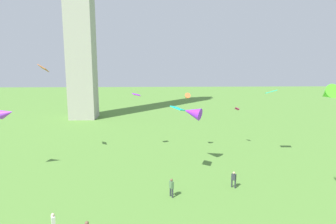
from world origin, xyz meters
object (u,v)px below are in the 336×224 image
Objects in this scene: person_3 at (53,223)px; kite_flying_3 at (136,95)px; person_2 at (234,179)px; kite_flying_0 at (237,109)px; kite_flying_5 at (271,92)px; kite_flying_2 at (192,112)px; kite_flying_8 at (328,94)px; kite_flying_7 at (187,97)px; kite_flying_4 at (178,108)px; person_1 at (171,187)px; kite_flying_1 at (43,68)px; kite_flying_6 at (7,113)px.

person_3 is 20.53m from kite_flying_3.
kite_flying_3 reaches higher than person_2.
kite_flying_0 is at bearing -19.68° from kite_flying_3.
kite_flying_3 is at bearing 1.75° from kite_flying_5.
kite_flying_8 reaches higher than kite_flying_2.
kite_flying_0 is 0.71× the size of kite_flying_7.
kite_flying_4 is (4.66, -9.12, -0.29)m from kite_flying_3.
person_3 is at bearing 51.35° from kite_flying_5.
person_3 is 22.02m from kite_flying_8.
kite_flying_8 is at bearing 83.25° from kite_flying_4.
kite_flying_4 is 12.68m from kite_flying_5.
kite_flying_0 reaches higher than person_1.
kite_flying_1 is at bearing 11.65° from kite_flying_5.
kite_flying_2 is 2.18× the size of kite_flying_3.
kite_flying_8 reaches higher than kite_flying_6.
person_1 is 0.99× the size of kite_flying_6.
kite_flying_0 is at bearing 121.72° from person_1.
person_3 is at bearing -35.88° from kite_flying_0.
kite_flying_5 reaches higher than kite_flying_3.
kite_flying_1 is 0.60× the size of kite_flying_2.
kite_flying_2 is 4.39m from kite_flying_4.
kite_flying_6 is (-12.72, -7.14, -1.02)m from kite_flying_3.
person_1 is 9.84m from person_3.
kite_flying_6 is (-2.26, -4.74, -4.41)m from kite_flying_1.
kite_flying_1 is (-6.10, 16.60, 9.80)m from person_3.
person_3 is at bearing -19.56° from kite_flying_4.
kite_flying_4 is 1.48× the size of kite_flying_7.
kite_flying_7 is (16.85, 1.98, -3.68)m from kite_flying_1.
person_3 is 14.72m from kite_flying_4.
kite_flying_6 reaches higher than kite_flying_0.
kite_flying_8 is at bearing 55.39° from person_1.
kite_flying_6 reaches higher than kite_flying_2.
kite_flying_5 is 0.81× the size of kite_flying_8.
kite_flying_8 is (26.20, -13.00, -1.57)m from kite_flying_1.
kite_flying_0 is at bearing -80.06° from kite_flying_8.
person_1 is 14.72m from kite_flying_7.
kite_flying_3 is (-3.85, 13.59, 6.37)m from person_1.
person_3 is at bearing -137.44° from kite_flying_6.
person_1 is 1.09× the size of kite_flying_5.
kite_flying_2 is at bearing 82.46° from kite_flying_7.
person_3 is 0.63× the size of kite_flying_2.
person_3 is (-8.22, -5.41, -0.04)m from person_1.
kite_flying_6 is (-26.05, -8.52, 1.11)m from kite_flying_0.
kite_flying_2 reaches higher than person_2.
kite_flying_6 reaches higher than person_2.
kite_flying_2 is at bearing -77.10° from kite_flying_6.
person_2 is 0.83× the size of kite_flying_8.
person_2 is 1.18× the size of kite_flying_7.
person_2 is 8.91m from kite_flying_2.
kite_flying_8 reaches higher than kite_flying_5.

